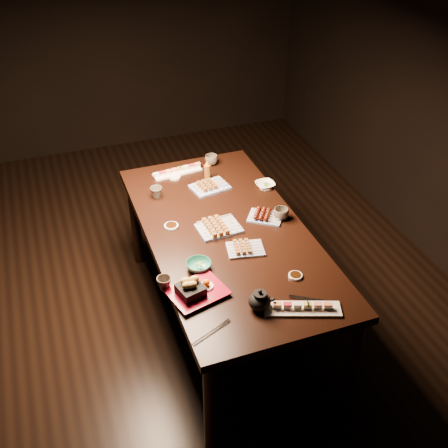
% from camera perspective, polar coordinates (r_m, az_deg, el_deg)
% --- Properties ---
extents(ground, '(5.00, 5.00, 0.00)m').
position_cam_1_polar(ground, '(3.86, -5.56, -8.50)').
color(ground, black).
rests_on(ground, ground).
extents(dining_table, '(1.20, 1.93, 0.75)m').
position_cam_1_polar(dining_table, '(3.49, 0.28, -5.75)').
color(dining_table, black).
rests_on(dining_table, ground).
extents(sushi_platter_near, '(0.39, 0.23, 0.05)m').
position_cam_1_polar(sushi_platter_near, '(2.77, 7.98, -8.31)').
color(sushi_platter_near, white).
rests_on(sushi_platter_near, dining_table).
extents(sushi_platter_far, '(0.34, 0.13, 0.04)m').
position_cam_1_polar(sushi_platter_far, '(3.82, -4.78, 5.45)').
color(sushi_platter_far, white).
rests_on(sushi_platter_far, dining_table).
extents(yakitori_plate_center, '(0.25, 0.19, 0.06)m').
position_cam_1_polar(yakitori_plate_center, '(3.25, -0.51, -0.13)').
color(yakitori_plate_center, '#828EB6').
rests_on(yakitori_plate_center, dining_table).
extents(yakitori_plate_right, '(0.22, 0.18, 0.05)m').
position_cam_1_polar(yakitori_plate_right, '(3.10, 2.19, -2.29)').
color(yakitori_plate_right, '#828EB6').
rests_on(yakitori_plate_right, dining_table).
extents(yakitori_plate_left, '(0.26, 0.21, 0.06)m').
position_cam_1_polar(yakitori_plate_left, '(3.63, -1.46, 4.07)').
color(yakitori_plate_left, '#828EB6').
rests_on(yakitori_plate_left, dining_table).
extents(tsukune_plate, '(0.24, 0.23, 0.05)m').
position_cam_1_polar(tsukune_plate, '(3.36, 4.22, 0.94)').
color(tsukune_plate, '#828EB6').
rests_on(tsukune_plate, dining_table).
extents(edamame_bowl_green, '(0.16, 0.16, 0.04)m').
position_cam_1_polar(edamame_bowl_green, '(2.98, -2.58, -4.25)').
color(edamame_bowl_green, '#2A806A').
rests_on(edamame_bowl_green, dining_table).
extents(edamame_bowl_cream, '(0.13, 0.13, 0.03)m').
position_cam_1_polar(edamame_bowl_cream, '(3.66, 4.20, 4.00)').
color(edamame_bowl_cream, '#FCF3CE').
rests_on(edamame_bowl_cream, dining_table).
extents(tempura_tray, '(0.32, 0.29, 0.10)m').
position_cam_1_polar(tempura_tray, '(2.81, -2.77, -6.36)').
color(tempura_tray, black).
rests_on(tempura_tray, dining_table).
extents(teacup_near_left, '(0.08, 0.08, 0.07)m').
position_cam_1_polar(teacup_near_left, '(2.86, -6.09, -6.01)').
color(teacup_near_left, '#4D453B').
rests_on(teacup_near_left, dining_table).
extents(teacup_mid_right, '(0.11, 0.11, 0.07)m').
position_cam_1_polar(teacup_mid_right, '(3.35, 5.82, 1.03)').
color(teacup_mid_right, '#4D453B').
rests_on(teacup_mid_right, dining_table).
extents(teacup_far_left, '(0.10, 0.10, 0.07)m').
position_cam_1_polar(teacup_far_left, '(3.56, -6.89, 3.21)').
color(teacup_far_left, '#4D453B').
rests_on(teacup_far_left, dining_table).
extents(teacup_far_right, '(0.10, 0.10, 0.07)m').
position_cam_1_polar(teacup_far_right, '(3.90, -1.29, 6.53)').
color(teacup_far_right, '#4D453B').
rests_on(teacup_far_right, dining_table).
extents(teapot, '(0.17, 0.17, 0.11)m').
position_cam_1_polar(teapot, '(2.73, 3.64, -7.64)').
color(teapot, black).
rests_on(teapot, dining_table).
extents(condiment_bottle, '(0.04, 0.04, 0.13)m').
position_cam_1_polar(condiment_bottle, '(3.72, -1.71, 5.55)').
color(condiment_bottle, brown).
rests_on(condiment_bottle, dining_table).
extents(sauce_dish_west, '(0.11, 0.11, 0.01)m').
position_cam_1_polar(sauce_dish_west, '(3.30, -5.37, -0.22)').
color(sauce_dish_west, white).
rests_on(sauce_dish_west, dining_table).
extents(sauce_dish_east, '(0.10, 0.10, 0.01)m').
position_cam_1_polar(sauce_dish_east, '(3.66, 4.27, 3.80)').
color(sauce_dish_east, white).
rests_on(sauce_dish_east, dining_table).
extents(sauce_dish_se, '(0.08, 0.08, 0.01)m').
position_cam_1_polar(sauce_dish_se, '(2.96, 7.26, -5.23)').
color(sauce_dish_se, white).
rests_on(sauce_dish_se, dining_table).
extents(sauce_dish_nw, '(0.09, 0.09, 0.01)m').
position_cam_1_polar(sauce_dish_nw, '(3.77, -5.05, 4.78)').
color(sauce_dish_nw, white).
rests_on(sauce_dish_nw, dining_table).
extents(chopsticks_near, '(0.22, 0.11, 0.01)m').
position_cam_1_polar(chopsticks_near, '(2.65, -1.28, -10.89)').
color(chopsticks_near, black).
rests_on(chopsticks_near, dining_table).
extents(chopsticks_se, '(0.21, 0.14, 0.01)m').
position_cam_1_polar(chopsticks_se, '(2.84, 8.97, -7.59)').
color(chopsticks_se, black).
rests_on(chopsticks_se, dining_table).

